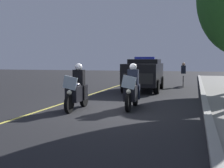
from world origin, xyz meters
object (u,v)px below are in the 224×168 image
(police_motorcycle_lead_right, at_px, (132,90))
(cyclist_background, at_px, (183,75))
(police_suv, at_px, (144,73))
(police_motorcycle_lead_left, at_px, (77,91))

(police_motorcycle_lead_right, distance_m, cyclist_background, 9.94)
(police_suv, bearing_deg, police_motorcycle_lead_left, -9.41)
(police_suv, height_order, cyclist_background, police_suv)
(police_motorcycle_lead_right, relative_size, police_suv, 0.43)
(police_motorcycle_lead_right, relative_size, cyclist_background, 1.22)
(police_motorcycle_lead_left, height_order, cyclist_background, police_motorcycle_lead_left)
(police_motorcycle_lead_left, xyz_separation_m, police_motorcycle_lead_right, (-0.82, 1.91, 0.00))
(cyclist_background, bearing_deg, police_motorcycle_lead_right, -8.59)
(police_motorcycle_lead_left, relative_size, police_suv, 0.43)
(police_motorcycle_lead_left, distance_m, police_motorcycle_lead_right, 2.07)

